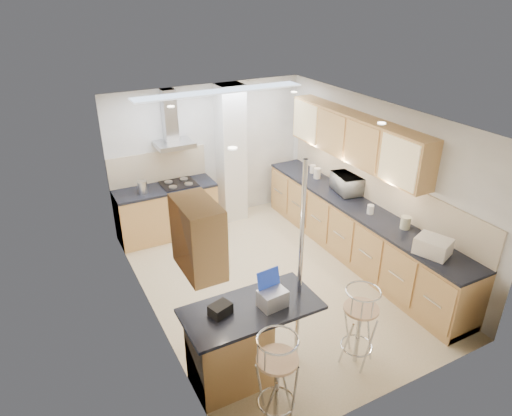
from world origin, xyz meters
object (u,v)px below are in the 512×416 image
microwave (347,183)px  bar_stool_end (359,327)px  bread_bin (433,246)px  laptop (273,298)px  bar_stool_near (277,380)px

microwave → bar_stool_end: (-1.61, -2.35, -0.56)m
bread_bin → laptop: bearing=158.9°
microwave → laptop: microwave is taller
laptop → bar_stool_end: 1.14m
bar_stool_near → bar_stool_end: bearing=22.9°
bar_stool_end → microwave: bearing=6.8°
microwave → bar_stool_end: microwave is taller
laptop → bar_stool_end: (0.96, -0.32, -0.53)m
laptop → bar_stool_near: 0.81m
microwave → bar_stool_near: (-2.84, -2.60, -0.54)m
microwave → bread_bin: 2.06m
bar_stool_end → bread_bin: bread_bin is taller
bar_stool_end → laptop: bearing=113.0°
microwave → bar_stool_end: 2.90m
microwave → bread_bin: (-0.24, -2.04, -0.04)m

